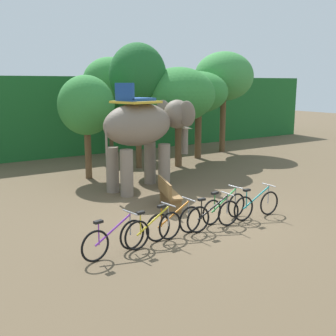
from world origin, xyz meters
name	(u,v)px	position (x,y,z in m)	size (l,w,h in m)	color
ground_plane	(199,216)	(0.00, 0.00, 0.00)	(80.00, 80.00, 0.00)	brown
foliage_hedge	(41,114)	(0.00, 14.55, 2.06)	(36.00, 6.00, 4.11)	#1E6028
tree_far_right	(86,106)	(-0.69, 6.35, 2.90)	(2.21, 2.21, 4.09)	brown
tree_far_left	(138,76)	(2.02, 7.01, 4.07)	(2.48, 2.48, 5.48)	brown
tree_left	(110,82)	(2.59, 10.98, 3.82)	(2.78, 2.78, 5.09)	brown
tree_center	(179,95)	(3.73, 6.36, 3.24)	(3.27, 3.27, 4.47)	brown
tree_center_right	(199,93)	(5.78, 7.54, 3.29)	(2.92, 2.92, 4.34)	brown
tree_right	(224,77)	(8.19, 8.44, 4.10)	(3.19, 3.19, 5.44)	brown
elephant	(145,128)	(0.44, 3.75, 2.20)	(4.24, 2.41, 3.78)	gray
bike_purple	(114,239)	(-3.28, -1.14, 0.39)	(1.70, 0.52, 0.92)	black
bike_yellow	(154,229)	(-2.22, -1.10, 0.39)	(1.70, 0.52, 0.92)	black
bike_orange	(174,222)	(-1.54, -0.96, 0.39)	(1.71, 0.52, 0.92)	black
bike_black	(214,215)	(-0.36, -1.07, 0.39)	(1.71, 0.52, 0.92)	black
bike_green	(224,208)	(0.31, -0.72, 0.39)	(1.70, 0.52, 0.92)	black
bike_teal	(256,205)	(1.26, -1.02, 0.39)	(1.71, 0.52, 0.92)	black
wooden_bench	(168,193)	(-0.28, 1.19, 0.48)	(0.88, 1.55, 0.89)	brown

